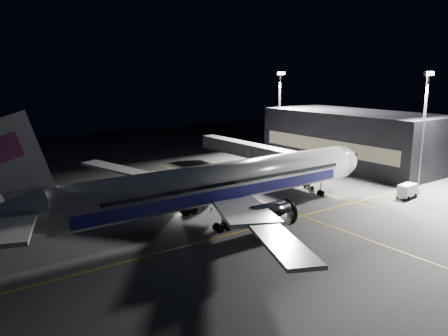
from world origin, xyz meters
name	(u,v)px	position (x,y,z in m)	size (l,w,h in m)	color
ground	(222,218)	(0.00, 0.00, 0.00)	(200.00, 200.00, 0.00)	#4C4C4F
guide_line_main	(274,206)	(10.00, 0.00, 0.01)	(0.25, 80.00, 0.01)	gold
guide_line_cross	(248,230)	(0.00, -6.00, 0.01)	(70.00, 0.25, 0.01)	gold
guide_line_side	(286,182)	(22.00, 10.00, 0.01)	(0.25, 40.00, 0.01)	gold
airliner	(216,184)	(-1.08, 0.00, 5.16)	(61.48, 54.22, 16.64)	silver
terminal	(353,138)	(45.98, 14.00, 6.00)	(18.12, 40.00, 12.00)	black
jet_bridge	(259,153)	(22.00, 18.06, 4.58)	(3.60, 34.40, 6.30)	#B2B2B7
floodlight_mast_north	(280,106)	(40.00, 31.99, 12.37)	(2.40, 0.68, 20.70)	#59595E
floodlight_mast_south	(424,119)	(40.00, -6.01, 12.37)	(2.40, 0.67, 20.70)	#59595E
service_truck	(408,190)	(31.29, -9.43, 1.26)	(4.80, 2.44, 2.36)	white
baggage_tug	(177,202)	(-2.89, 8.09, 0.91)	(3.24, 2.88, 1.98)	black
safety_cone_a	(212,208)	(0.83, 4.00, 0.26)	(0.35, 0.35, 0.52)	#E93F09
safety_cone_b	(239,202)	(6.00, 4.00, 0.28)	(0.37, 0.37, 0.56)	#E93F09
safety_cone_c	(225,205)	(3.44, 4.00, 0.34)	(0.46, 0.46, 0.68)	#E93F09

